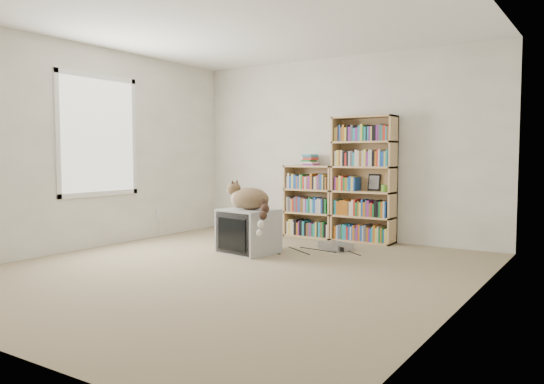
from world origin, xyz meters
The scene contains 16 objects.
floor centered at (0.00, 0.00, 0.00)m, with size 4.50×5.00×0.01m, color tan.
wall_back centered at (0.00, 2.50, 1.25)m, with size 4.50×0.02×2.50m, color white.
wall_left centered at (-2.25, 0.00, 1.25)m, with size 0.02×5.00×2.50m, color white.
wall_right centered at (2.25, 0.00, 1.25)m, with size 0.02×5.00×2.50m, color white.
ceiling centered at (0.00, 0.00, 2.50)m, with size 4.50×5.00×0.02m, color white.
window centered at (-2.24, 0.20, 1.40)m, with size 0.02×1.22×1.52m, color white.
crt_tv centered at (-0.41, 0.87, 0.26)m, with size 0.67×0.63×0.52m.
cat centered at (-0.33, 0.81, 0.61)m, with size 0.70×0.51×0.56m.
bookcase_tall centered at (0.40, 2.36, 0.80)m, with size 0.83×0.30×1.67m.
bookcase_short centered at (-0.40, 2.36, 0.47)m, with size 0.73×0.30×1.01m.
book_stack centered at (-0.40, 2.33, 1.09)m, with size 0.18×0.24×0.15m, color red.
green_mug centered at (0.70, 2.34, 0.73)m, with size 0.08×0.08×0.09m, color #55A02D.
framed_print centered at (0.51, 2.44, 0.79)m, with size 0.17×0.01×0.22m, color black.
dvd_player centered at (0.36, 1.62, 0.04)m, with size 0.37×0.26×0.08m, color #A4A4A9.
wall_outlet centered at (-2.24, 1.21, 0.32)m, with size 0.01×0.08×0.13m, color silver.
floor_cables centered at (0.16, 1.39, 0.00)m, with size 1.20×0.70×0.01m, color black, non-canonical shape.
Camera 1 is at (3.20, -4.18, 1.16)m, focal length 35.00 mm.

